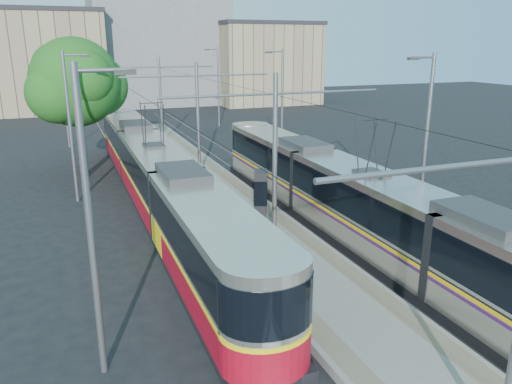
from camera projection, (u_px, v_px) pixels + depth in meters
name	position (u px, v px, depth m)	size (l,w,h in m)	color
ground	(385.00, 352.00, 14.13)	(160.00, 160.00, 0.00)	black
platform	(213.00, 189.00, 29.26)	(4.00, 50.00, 0.30)	gray
tactile_strip_left	(189.00, 189.00, 28.71)	(0.70, 50.00, 0.01)	gray
tactile_strip_right	(237.00, 184.00, 29.72)	(0.70, 50.00, 0.01)	gray
rails	(213.00, 192.00, 29.30)	(8.71, 70.00, 0.03)	gray
tram_left	(156.00, 176.00, 26.08)	(2.43, 32.22, 5.50)	black
tram_right	(369.00, 208.00, 20.61)	(2.43, 29.86, 5.50)	black
catenary	(227.00, 122.00, 25.46)	(9.20, 70.00, 7.00)	slate
street_lamps	(194.00, 112.00, 31.67)	(15.18, 38.22, 8.00)	slate
shelter	(261.00, 193.00, 23.90)	(0.98, 1.20, 2.29)	black
tree	(81.00, 84.00, 31.30)	(6.06, 5.60, 8.80)	#382314
building_left	(37.00, 61.00, 62.42)	(16.32, 12.24, 12.43)	#8C755F
building_centre	(158.00, 42.00, 70.88)	(18.36, 14.28, 17.12)	gray
building_right	(265.00, 63.00, 71.24)	(14.28, 10.20, 11.27)	#8C755F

